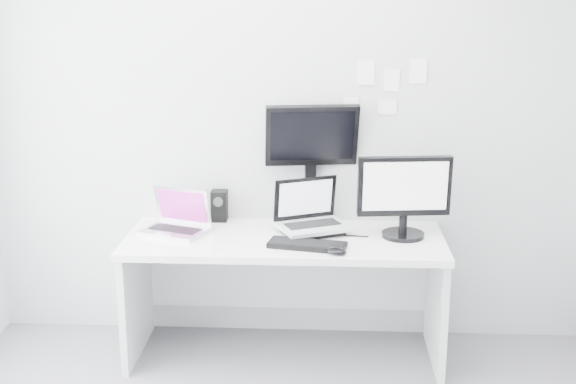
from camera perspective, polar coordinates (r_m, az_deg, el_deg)
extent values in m
plane|color=silver|center=(4.51, -0.01, 5.51)|extent=(3.60, 0.00, 3.60)
cube|color=white|center=(4.45, -0.25, -7.86)|extent=(1.80, 0.70, 0.73)
cube|color=silver|center=(4.39, -8.58, -1.43)|extent=(0.43, 0.37, 0.27)
cube|color=black|center=(4.62, -5.15, -1.03)|extent=(0.12, 0.12, 0.19)
cube|color=silver|center=(4.33, 1.93, -1.14)|extent=(0.47, 0.43, 0.32)
cube|color=black|center=(4.51, 1.74, 2.25)|extent=(0.56, 0.27, 0.74)
cube|color=black|center=(4.31, 8.70, -0.28)|extent=(0.55, 0.30, 0.48)
cube|color=black|center=(4.15, 1.44, -3.97)|extent=(0.44, 0.23, 0.03)
ellipsoid|color=black|center=(4.05, 3.63, -4.43)|extent=(0.13, 0.11, 0.04)
cube|color=white|center=(4.47, 5.83, 8.84)|extent=(0.10, 0.00, 0.14)
cube|color=white|center=(4.48, 7.75, 8.29)|extent=(0.09, 0.00, 0.13)
cube|color=white|center=(4.49, 9.70, 8.87)|extent=(0.10, 0.00, 0.14)
cube|color=white|center=(4.50, 7.42, 6.27)|extent=(0.11, 0.00, 0.08)
cube|color=white|center=(4.49, 4.72, 6.13)|extent=(0.09, 0.00, 0.15)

